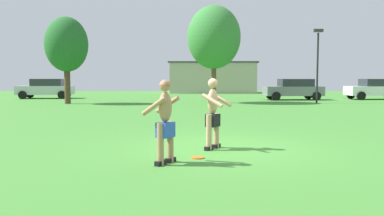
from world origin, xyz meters
TOP-DOWN VIEW (x-y plane):
  - ground_plane at (0.00, 0.00)m, footprint 80.00×80.00m
  - player_with_cap at (-1.19, -1.78)m, footprint 0.74×0.67m
  - player_in_black at (-0.21, -0.14)m, footprint 0.75×0.72m
  - frisbee at (-0.56, -1.23)m, footprint 0.27×0.27m
  - car_gray_near_post at (6.49, 20.80)m, footprint 4.41×2.26m
  - car_silver_mid_lot at (-13.04, 22.33)m, footprint 4.47×2.40m
  - car_white_far_end at (12.99, 21.56)m, footprint 4.39×2.22m
  - lamp_post at (7.09, 16.81)m, footprint 0.60×0.24m
  - outbuilding_behind_lot at (0.74, 34.48)m, footprint 9.53×4.66m
  - tree_left_field at (-9.11, 15.92)m, footprint 2.72×2.72m
  - tree_right_field at (0.33, 16.96)m, footprint 3.50×3.50m

SIDE VIEW (x-z plane):
  - ground_plane at x=0.00m, z-range 0.00..0.00m
  - frisbee at x=-0.56m, z-range 0.00..0.03m
  - car_gray_near_post at x=6.49m, z-range 0.03..1.61m
  - car_silver_mid_lot at x=-13.04m, z-range 0.03..1.61m
  - car_white_far_end at x=12.99m, z-range 0.03..1.61m
  - player_in_black at x=-0.21m, z-range 0.04..1.71m
  - player_with_cap at x=-1.19m, z-range 0.07..1.73m
  - outbuilding_behind_lot at x=0.74m, z-range 0.01..3.40m
  - lamp_post at x=7.09m, z-range 0.62..5.44m
  - tree_left_field at x=-9.11m, z-range 0.99..6.54m
  - tree_right_field at x=0.33m, z-range 1.11..7.52m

